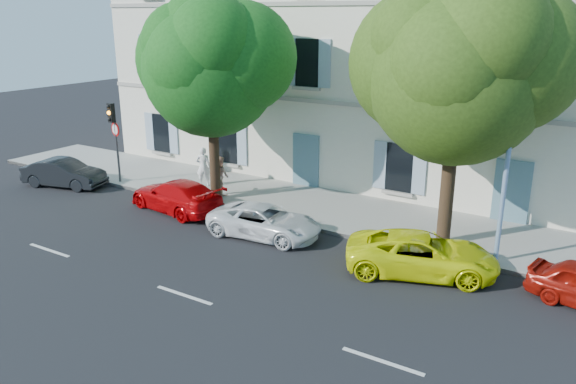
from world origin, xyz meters
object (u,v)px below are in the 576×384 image
Objects in this scene: car_yellow_supercar at (422,254)px; tree_left at (211,70)px; car_dark_sedan at (64,173)px; street_lamp at (511,128)px; pedestrian_b at (220,176)px; pedestrian_a at (203,167)px; car_red_coupe at (176,196)px; traffic_light at (113,126)px; car_white_coupe at (265,221)px; road_sign at (117,139)px; tree_right at (457,76)px.

tree_left is (-9.65, 2.07, 4.86)m from car_yellow_supercar.
car_dark_sedan is 0.46× the size of tree_left.
street_lamp reaches higher than pedestrian_b.
car_red_coupe is at bearing 77.16° from pedestrian_a.
car_dark_sedan is at bearing -142.93° from traffic_light.
pedestrian_a is (-1.64, 1.20, -4.45)m from tree_left.
street_lamp reaches higher than car_white_coupe.
car_white_coupe is at bearing 70.93° from car_yellow_supercar.
road_sign is at bearing 179.75° from street_lamp.
street_lamp reaches higher than car_yellow_supercar.
road_sign is at bearing -97.05° from car_red_coupe.
tree_left is at bearing 56.27° from car_white_coupe.
pedestrian_a reaches higher than car_white_coupe.
car_yellow_supercar is (16.97, -0.16, -0.00)m from car_dark_sedan.
road_sign is (-4.76, 1.36, 1.51)m from car_red_coupe.
car_white_coupe is 8.06m from tree_right.
pedestrian_b is (5.24, 0.88, -1.15)m from road_sign.
car_red_coupe is 0.97× the size of car_yellow_supercar.
car_red_coupe is 2.59× the size of pedestrian_b.
street_lamp is at bearing -167.40° from pedestrian_b.
street_lamp is (12.10, 1.28, 3.79)m from car_red_coupe.
car_yellow_supercar is 0.52× the size of tree_right.
traffic_light reaches higher than pedestrian_b.
pedestrian_a is (-1.00, 2.89, 0.40)m from car_red_coupe.
car_dark_sedan is at bearing 70.05° from car_yellow_supercar.
pedestrian_b reaches higher than car_yellow_supercar.
car_white_coupe is at bearing -106.00° from car_dark_sedan.
tree_right is (5.67, 2.46, 5.18)m from car_white_coupe.
street_lamp is 4.24× the size of pedestrian_a.
road_sign reaches higher than car_yellow_supercar.
car_yellow_supercar is 15.22m from road_sign.
tree_right reaches higher than street_lamp.
tree_left reaches higher than car_red_coupe.
road_sign is at bearing -176.38° from tree_left.
car_white_coupe is 0.49× the size of tree_left.
car_white_coupe is 4.87m from pedestrian_b.
street_lamp is at bearing -82.90° from car_white_coupe.
car_dark_sedan is 6.68m from car_red_coupe.
traffic_light reaches higher than car_yellow_supercar.
car_dark_sedan reaches higher than car_white_coupe.
car_yellow_supercar is 5.66m from tree_right.
car_white_coupe is 0.54× the size of street_lamp.
pedestrian_a reaches higher than pedestrian_b.
tree_right is at bearing 110.21° from car_red_coupe.
car_white_coupe is at bearing -10.01° from traffic_light.
car_dark_sedan is 19.21m from street_lamp.
tree_left is 4.66× the size of pedestrian_a.
traffic_light is at bearing -176.89° from tree_right.
traffic_light is at bearing -8.19° from pedestrian_a.
pedestrian_b is (0.48, 2.24, 0.36)m from car_red_coupe.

